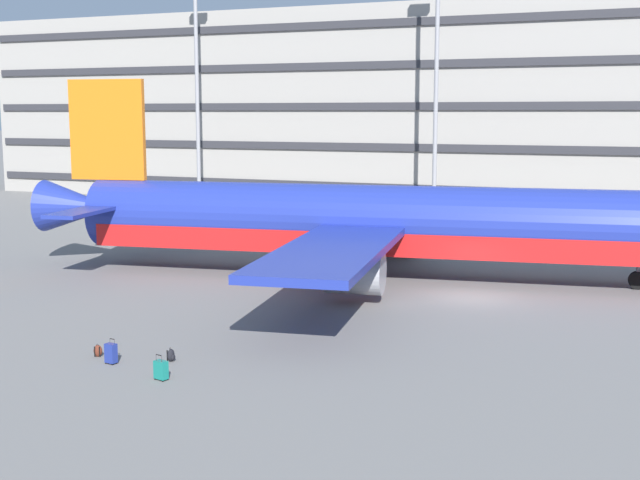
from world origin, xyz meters
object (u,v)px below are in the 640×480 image
Objects in this scene: backpack_red at (98,351)px; backpack_upright at (171,355)px; suitcase_navy at (161,370)px; suitcase_laid_flat at (111,353)px; airliner at (380,224)px.

backpack_upright is (2.79, 0.47, 0.01)m from backpack_red.
suitcase_laid_flat is (-2.63, 0.89, 0.04)m from suitcase_navy.
backpack_upright is (1.81, 1.04, -0.17)m from suitcase_laid_flat.
suitcase_navy is at bearing -93.34° from airliner.
suitcase_laid_flat is at bearing -101.44° from airliner.
suitcase_laid_flat is 1.75× the size of backpack_upright.
backpack_red is 2.83m from backpack_upright.
suitcase_navy is 2.10m from backpack_upright.
suitcase_navy reaches higher than backpack_upright.
backpack_red is (-0.98, 0.57, -0.18)m from suitcase_laid_flat.
airliner reaches higher than suitcase_navy.
backpack_upright is (-0.82, 1.93, -0.13)m from suitcase_navy.
suitcase_navy is 1.73× the size of backpack_upright.
airliner is 17.87m from backpack_upright.
suitcase_laid_flat is 1.84× the size of backpack_red.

